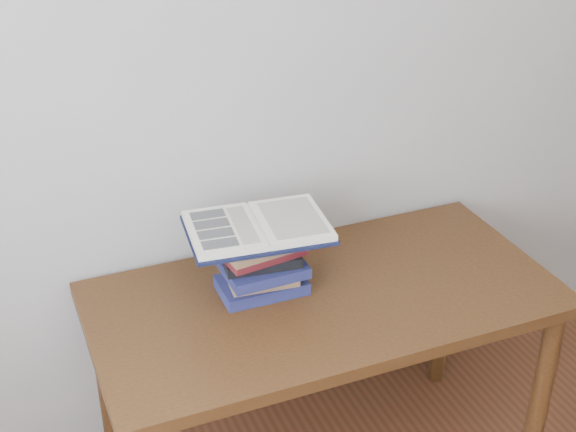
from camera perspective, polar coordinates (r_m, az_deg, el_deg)
name	(u,v)px	position (r m, az deg, el deg)	size (l,w,h in m)	color
desk	(324,321)	(2.37, 2.59, -7.49)	(1.34, 0.67, 0.72)	#4D2A13
book_stack	(261,262)	(2.27, -1.91, -3.28)	(0.26, 0.20, 0.19)	#1D1B52
open_book	(258,227)	(2.22, -2.16, -0.80)	(0.42, 0.31, 0.03)	black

